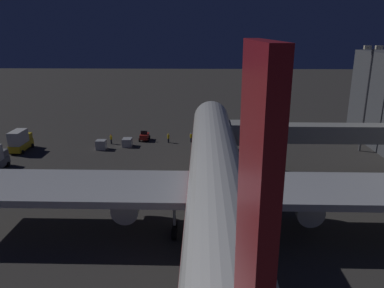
{
  "coord_description": "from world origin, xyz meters",
  "views": [
    {
      "loc": [
        1.55,
        43.13,
        19.86
      ],
      "look_at": [
        3.0,
        -10.58,
        3.5
      ],
      "focal_mm": 35.1,
      "sensor_mm": 36.0,
      "label": 1
    }
  ],
  "objects_px": {
    "baggage_container_near_belt": "(127,142)",
    "ground_crew_under_port_wing": "(191,137)",
    "baggage_tug_lead": "(144,136)",
    "ground_crew_by_belt_loader": "(111,139)",
    "traffic_cone_nose_starboard": "(198,145)",
    "airliner_at_gate": "(217,183)",
    "apron_floodlight_mast": "(367,92)",
    "traffic_cone_nose_port": "(223,145)",
    "jet_bridge": "(307,133)",
    "ground_crew_marshaller_fwd": "(168,138)",
    "baggage_container_mid_row": "(101,145)",
    "catering_truck": "(20,141)"
  },
  "relations": [
    {
      "from": "baggage_container_near_belt",
      "to": "ground_crew_under_port_wing",
      "type": "distance_m",
      "value": 11.65
    },
    {
      "from": "baggage_tug_lead",
      "to": "ground_crew_by_belt_loader",
      "type": "bearing_deg",
      "value": 23.71
    },
    {
      "from": "ground_crew_by_belt_loader",
      "to": "traffic_cone_nose_starboard",
      "type": "bearing_deg",
      "value": 175.83
    },
    {
      "from": "airliner_at_gate",
      "to": "baggage_container_near_belt",
      "type": "distance_m",
      "value": 33.48
    },
    {
      "from": "airliner_at_gate",
      "to": "traffic_cone_nose_starboard",
      "type": "height_order",
      "value": "airliner_at_gate"
    },
    {
      "from": "apron_floodlight_mast",
      "to": "traffic_cone_nose_port",
      "type": "distance_m",
      "value": 25.39
    },
    {
      "from": "apron_floodlight_mast",
      "to": "jet_bridge",
      "type": "bearing_deg",
      "value": 39.06
    },
    {
      "from": "baggage_container_near_belt",
      "to": "ground_crew_marshaller_fwd",
      "type": "height_order",
      "value": "ground_crew_marshaller_fwd"
    },
    {
      "from": "traffic_cone_nose_starboard",
      "to": "baggage_container_near_belt",
      "type": "bearing_deg",
      "value": 0.87
    },
    {
      "from": "jet_bridge",
      "to": "baggage_container_mid_row",
      "type": "distance_m",
      "value": 34.2
    },
    {
      "from": "baggage_container_near_belt",
      "to": "baggage_tug_lead",
      "type": "bearing_deg",
      "value": -123.14
    },
    {
      "from": "baggage_container_mid_row",
      "to": "apron_floodlight_mast",
      "type": "bearing_deg",
      "value": -179.66
    },
    {
      "from": "catering_truck",
      "to": "baggage_container_near_belt",
      "type": "distance_m",
      "value": 17.97
    },
    {
      "from": "baggage_container_mid_row",
      "to": "ground_crew_under_port_wing",
      "type": "relative_size",
      "value": 0.93
    },
    {
      "from": "ground_crew_under_port_wing",
      "to": "apron_floodlight_mast",
      "type": "bearing_deg",
      "value": 171.23
    },
    {
      "from": "baggage_tug_lead",
      "to": "ground_crew_under_port_wing",
      "type": "bearing_deg",
      "value": 173.78
    },
    {
      "from": "airliner_at_gate",
      "to": "catering_truck",
      "type": "xyz_separation_m",
      "value": [
        32.46,
        -26.47,
        -3.74
      ]
    },
    {
      "from": "jet_bridge",
      "to": "ground_crew_marshaller_fwd",
      "type": "distance_m",
      "value": 25.7
    },
    {
      "from": "ground_crew_by_belt_loader",
      "to": "baggage_tug_lead",
      "type": "bearing_deg",
      "value": -156.29
    },
    {
      "from": "catering_truck",
      "to": "apron_floodlight_mast",
      "type": "bearing_deg",
      "value": -178.45
    },
    {
      "from": "catering_truck",
      "to": "baggage_tug_lead",
      "type": "bearing_deg",
      "value": -160.85
    },
    {
      "from": "baggage_tug_lead",
      "to": "ground_crew_under_port_wing",
      "type": "height_order",
      "value": "baggage_tug_lead"
    },
    {
      "from": "baggage_container_near_belt",
      "to": "traffic_cone_nose_port",
      "type": "relative_size",
      "value": 3.4
    },
    {
      "from": "ground_crew_marshaller_fwd",
      "to": "ground_crew_under_port_wing",
      "type": "xyz_separation_m",
      "value": [
        -4.15,
        -0.46,
        0.01
      ]
    },
    {
      "from": "airliner_at_gate",
      "to": "jet_bridge",
      "type": "xyz_separation_m",
      "value": [
        -13.52,
        -18.32,
        0.11
      ]
    },
    {
      "from": "baggage_container_near_belt",
      "to": "ground_crew_under_port_wing",
      "type": "height_order",
      "value": "ground_crew_under_port_wing"
    },
    {
      "from": "catering_truck",
      "to": "ground_crew_marshaller_fwd",
      "type": "bearing_deg",
      "value": -167.3
    },
    {
      "from": "traffic_cone_nose_starboard",
      "to": "baggage_tug_lead",
      "type": "bearing_deg",
      "value": -19.86
    },
    {
      "from": "ground_crew_marshaller_fwd",
      "to": "traffic_cone_nose_starboard",
      "type": "xyz_separation_m",
      "value": [
        -5.47,
        2.23,
        -0.69
      ]
    },
    {
      "from": "baggage_tug_lead",
      "to": "traffic_cone_nose_port",
      "type": "height_order",
      "value": "baggage_tug_lead"
    },
    {
      "from": "baggage_tug_lead",
      "to": "ground_crew_by_belt_loader",
      "type": "height_order",
      "value": "baggage_tug_lead"
    },
    {
      "from": "baggage_container_mid_row",
      "to": "traffic_cone_nose_starboard",
      "type": "distance_m",
      "value": 16.92
    },
    {
      "from": "baggage_container_near_belt",
      "to": "baggage_container_mid_row",
      "type": "relative_size",
      "value": 1.14
    },
    {
      "from": "baggage_container_near_belt",
      "to": "ground_crew_marshaller_fwd",
      "type": "bearing_deg",
      "value": -161.24
    },
    {
      "from": "ground_crew_by_belt_loader",
      "to": "traffic_cone_nose_port",
      "type": "bearing_deg",
      "value": 176.74
    },
    {
      "from": "traffic_cone_nose_port",
      "to": "ground_crew_marshaller_fwd",
      "type": "bearing_deg",
      "value": -12.74
    },
    {
      "from": "airliner_at_gate",
      "to": "ground_crew_under_port_wing",
      "type": "bearing_deg",
      "value": -83.82
    },
    {
      "from": "jet_bridge",
      "to": "catering_truck",
      "type": "bearing_deg",
      "value": -10.05
    },
    {
      "from": "apron_floodlight_mast",
      "to": "ground_crew_by_belt_loader",
      "type": "height_order",
      "value": "apron_floodlight_mast"
    },
    {
      "from": "jet_bridge",
      "to": "baggage_container_near_belt",
      "type": "relative_size",
      "value": 13.69
    },
    {
      "from": "apron_floodlight_mast",
      "to": "baggage_container_near_belt",
      "type": "height_order",
      "value": "apron_floodlight_mast"
    },
    {
      "from": "airliner_at_gate",
      "to": "ground_crew_marshaller_fwd",
      "type": "height_order",
      "value": "airliner_at_gate"
    },
    {
      "from": "baggage_container_mid_row",
      "to": "traffic_cone_nose_starboard",
      "type": "height_order",
      "value": "baggage_container_mid_row"
    },
    {
      "from": "airliner_at_gate",
      "to": "jet_bridge",
      "type": "height_order",
      "value": "airliner_at_gate"
    },
    {
      "from": "airliner_at_gate",
      "to": "baggage_tug_lead",
      "type": "bearing_deg",
      "value": -69.83
    },
    {
      "from": "traffic_cone_nose_starboard",
      "to": "ground_crew_marshaller_fwd",
      "type": "bearing_deg",
      "value": -22.2
    },
    {
      "from": "apron_floodlight_mast",
      "to": "baggage_container_mid_row",
      "type": "height_order",
      "value": "apron_floodlight_mast"
    },
    {
      "from": "ground_crew_marshaller_fwd",
      "to": "traffic_cone_nose_starboard",
      "type": "height_order",
      "value": "ground_crew_marshaller_fwd"
    },
    {
      "from": "apron_floodlight_mast",
      "to": "catering_truck",
      "type": "relative_size",
      "value": 3.25
    },
    {
      "from": "baggage_container_mid_row",
      "to": "traffic_cone_nose_port",
      "type": "distance_m",
      "value": 21.29
    }
  ]
}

